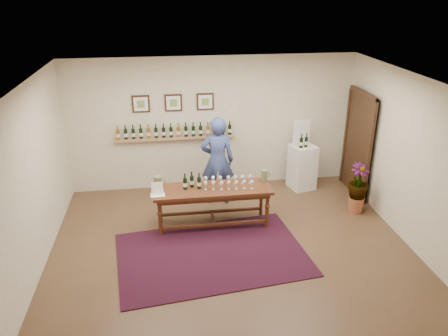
{
  "coord_description": "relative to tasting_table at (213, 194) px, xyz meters",
  "views": [
    {
      "loc": [
        -1.0,
        -6.23,
        4.13
      ],
      "look_at": [
        0.0,
        0.8,
        1.1
      ],
      "focal_mm": 35.0,
      "sensor_mm": 36.0,
      "label": 1
    }
  ],
  "objects": [
    {
      "name": "display_pedestal",
      "position": [
        2.08,
        1.3,
        -0.15
      ],
      "size": [
        0.59,
        0.59,
        0.96
      ],
      "primitive_type": "cube",
      "rotation": [
        0.0,
        0.0,
        0.26
      ],
      "color": "white",
      "rests_on": "ground"
    },
    {
      "name": "person",
      "position": [
        0.2,
        0.9,
        0.26
      ],
      "size": [
        0.69,
        0.48,
        1.79
      ],
      "primitive_type": "imported",
      "rotation": [
        0.0,
        0.0,
        3.06
      ],
      "color": "#36477F",
      "rests_on": "ground"
    },
    {
      "name": "table_glasses",
      "position": [
        0.29,
        0.02,
        0.2
      ],
      "size": [
        1.28,
        0.38,
        0.18
      ],
      "primitive_type": null,
      "rotation": [
        0.0,
        0.0,
        -0.07
      ],
      "color": "silver",
      "rests_on": "tasting_table"
    },
    {
      "name": "rug",
      "position": [
        -0.13,
        -0.97,
        -0.63
      ],
      "size": [
        3.25,
        2.37,
        0.02
      ],
      "primitive_type": "cube",
      "rotation": [
        0.0,
        0.0,
        0.12
      ],
      "color": "#4E0E13",
      "rests_on": "ground"
    },
    {
      "name": "pedestal_bottles",
      "position": [
        2.05,
        1.24,
        0.47
      ],
      "size": [
        0.29,
        0.15,
        0.28
      ],
      "primitive_type": null,
      "rotation": [
        0.0,
        0.0,
        0.26
      ],
      "color": "black",
      "rests_on": "display_pedestal"
    },
    {
      "name": "potted_plant",
      "position": [
        2.8,
        0.08,
        -0.12
      ],
      "size": [
        0.58,
        0.58,
        0.87
      ],
      "rotation": [
        0.0,
        0.0,
        0.32
      ],
      "color": "#A24F36",
      "rests_on": "ground"
    },
    {
      "name": "ground",
      "position": [
        0.21,
        -0.75,
        -0.63
      ],
      "size": [
        6.0,
        6.0,
        0.0
      ],
      "primitive_type": "plane",
      "color": "brown",
      "rests_on": "ground"
    },
    {
      "name": "info_sign",
      "position": [
        2.07,
        1.45,
        0.6
      ],
      "size": [
        0.39,
        0.12,
        0.55
      ],
      "primitive_type": "cube",
      "rotation": [
        0.0,
        0.0,
        0.26
      ],
      "color": "white",
      "rests_on": "display_pedestal"
    },
    {
      "name": "room_shell",
      "position": [
        2.32,
        1.11,
        0.49
      ],
      "size": [
        6.0,
        6.0,
        6.0
      ],
      "color": "#ECE6C8",
      "rests_on": "ground"
    },
    {
      "name": "pitcher_left",
      "position": [
        -0.96,
        0.1,
        0.23
      ],
      "size": [
        0.18,
        0.18,
        0.24
      ],
      "primitive_type": null,
      "rotation": [
        0.0,
        0.0,
        -0.16
      ],
      "color": "#656B43",
      "rests_on": "tasting_table"
    },
    {
      "name": "tasting_table",
      "position": [
        0.0,
        0.0,
        0.0
      ],
      "size": [
        2.11,
        0.68,
        0.75
      ],
      "rotation": [
        0.0,
        0.0,
        0.0
      ],
      "color": "#462111",
      "rests_on": "ground"
    },
    {
      "name": "pitcher_right",
      "position": [
        0.97,
        0.16,
        0.22
      ],
      "size": [
        0.16,
        0.16,
        0.22
      ],
      "primitive_type": null,
      "rotation": [
        0.0,
        0.0,
        0.14
      ],
      "color": "#656B43",
      "rests_on": "tasting_table"
    },
    {
      "name": "menu_card",
      "position": [
        -0.97,
        -0.12,
        0.22
      ],
      "size": [
        0.25,
        0.19,
        0.22
      ],
      "primitive_type": "cube",
      "rotation": [
        0.0,
        0.0,
        0.04
      ],
      "color": "white",
      "rests_on": "tasting_table"
    },
    {
      "name": "table_bottles",
      "position": [
        -0.36,
        0.06,
        0.27
      ],
      "size": [
        0.29,
        0.17,
        0.31
      ],
      "primitive_type": null,
      "rotation": [
        0.0,
        0.0,
        -0.01
      ],
      "color": "black",
      "rests_on": "tasting_table"
    }
  ]
}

